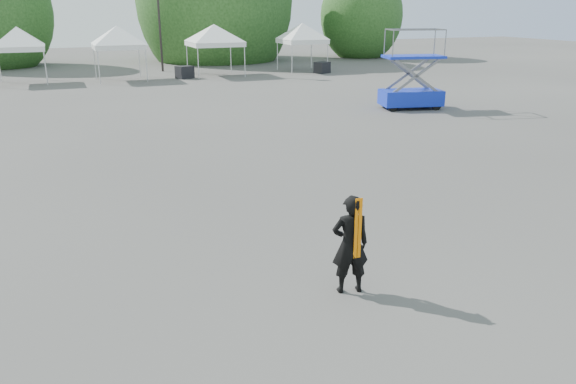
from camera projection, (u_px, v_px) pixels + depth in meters
name	position (u px, v px, depth m)	size (l,w,h in m)	color
ground	(314.00, 243.00, 11.19)	(120.00, 120.00, 0.00)	#474442
tree_mid_e	(215.00, 1.00, 47.09)	(5.12, 5.12, 7.79)	#382314
tree_far_e	(361.00, 16.00, 50.46)	(3.84, 3.84, 5.84)	#382314
tent_d	(17.00, 31.00, 33.05)	(3.98, 3.98, 3.88)	silver
tent_e	(117.00, 30.00, 34.56)	(4.25, 4.25, 3.88)	silver
tent_f	(214.00, 28.00, 36.98)	(4.69, 4.69, 3.88)	silver
tent_g	(302.00, 27.00, 39.63)	(4.15, 4.15, 3.88)	silver
man	(350.00, 244.00, 9.05)	(0.69, 0.53, 1.68)	black
scissor_lift	(413.00, 69.00, 25.20)	(2.96, 1.95, 3.52)	#0E2CB7
crate_mid	(185.00, 72.00, 36.29)	(1.01, 0.78, 0.78)	black
crate_east	(322.00, 68.00, 39.11)	(0.99, 0.77, 0.77)	black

